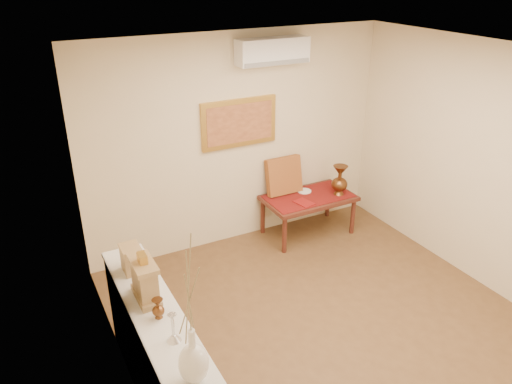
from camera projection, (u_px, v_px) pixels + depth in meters
floor at (338, 334)px, 5.03m from camera, size 4.50×4.50×0.00m
ceiling at (362, 62)px, 3.88m from camera, size 4.50×4.50×0.00m
wall_back at (239, 141)px, 6.26m from camera, size 4.00×0.02×2.70m
wall_left at (126, 275)px, 3.61m from camera, size 0.02×4.50×2.70m
wall_right at (500, 175)px, 5.30m from camera, size 0.02×4.50×2.70m
white_vase at (190, 316)px, 2.97m from camera, size 0.19×0.19×1.02m
candlestick at (173, 328)px, 3.48m from camera, size 0.11×0.11×0.23m
brass_urn_small at (158, 306)px, 3.71m from camera, size 0.10×0.10×0.21m
table_cloth at (309, 196)px, 6.66m from camera, size 1.14×0.59×0.01m
brass_urn_tall at (340, 177)px, 6.61m from camera, size 0.22×0.22×0.49m
plate at (304, 191)px, 6.79m from camera, size 0.19×0.19×0.01m
menu at (304, 203)px, 6.46m from camera, size 0.23×0.28×0.01m
cushion at (284, 176)px, 6.65m from camera, size 0.50×0.20×0.51m
display_ledge at (159, 357)px, 4.05m from camera, size 0.37×2.02×0.98m
mantel_clock at (145, 280)px, 3.89m from camera, size 0.17×0.36×0.41m
wooden_chest at (132, 259)px, 4.26m from camera, size 0.16×0.21×0.24m
low_table at (308, 201)px, 6.69m from camera, size 1.20×0.70×0.55m
painting at (239, 123)px, 6.13m from camera, size 1.00×0.06×0.60m
ac_unit at (273, 51)px, 5.86m from camera, size 0.90×0.25×0.30m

